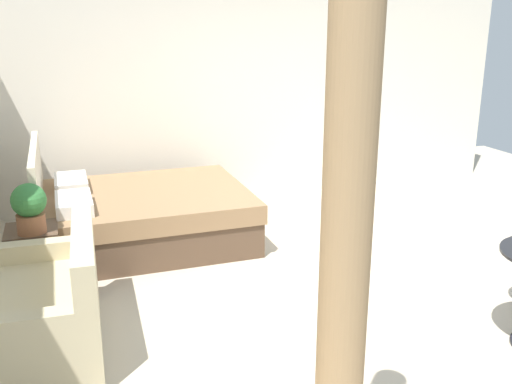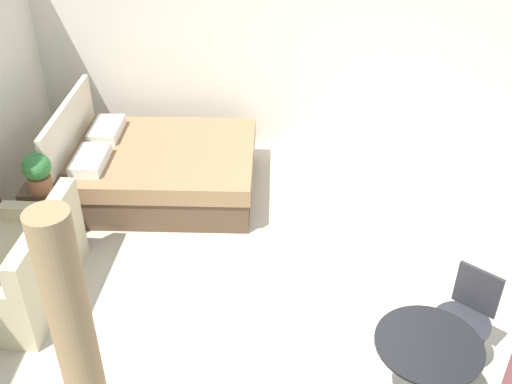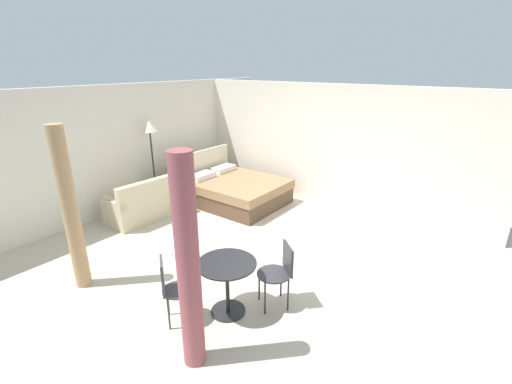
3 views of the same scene
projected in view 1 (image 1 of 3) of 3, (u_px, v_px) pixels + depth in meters
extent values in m
cube|color=beige|center=(352.00, 273.00, 5.24)|extent=(8.20, 9.75, 0.02)
cube|color=silver|center=(259.00, 95.00, 7.22)|extent=(0.12, 6.75, 2.60)
cube|color=brown|center=(148.00, 225.00, 5.93)|extent=(1.64, 1.99, 0.35)
cube|color=#93704C|center=(146.00, 201.00, 5.85)|extent=(1.68, 2.03, 0.19)
cube|color=beige|center=(39.00, 202.00, 5.50)|extent=(1.69, 0.07, 1.07)
cube|color=white|center=(74.00, 203.00, 5.26)|extent=(0.59, 0.32, 0.12)
cube|color=white|center=(71.00, 183.00, 5.91)|extent=(0.59, 0.32, 0.12)
cube|color=beige|center=(43.00, 320.00, 3.97)|extent=(1.36, 0.82, 0.43)
cube|color=beige|center=(84.00, 257.00, 3.93)|extent=(1.33, 0.19, 0.43)
cube|color=beige|center=(43.00, 250.00, 4.43)|extent=(0.17, 0.77, 0.14)
cube|color=beige|center=(32.00, 325.00, 3.34)|extent=(0.17, 0.77, 0.14)
cube|color=brown|center=(35.00, 259.00, 4.85)|extent=(0.44, 0.42, 0.55)
cylinder|color=#935B3D|center=(31.00, 223.00, 4.66)|extent=(0.23, 0.23, 0.16)
sphere|color=#387F3D|center=(29.00, 200.00, 4.60)|extent=(0.28, 0.28, 0.28)
cylinder|color=tan|center=(343.00, 291.00, 2.36)|extent=(0.21, 0.21, 2.29)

